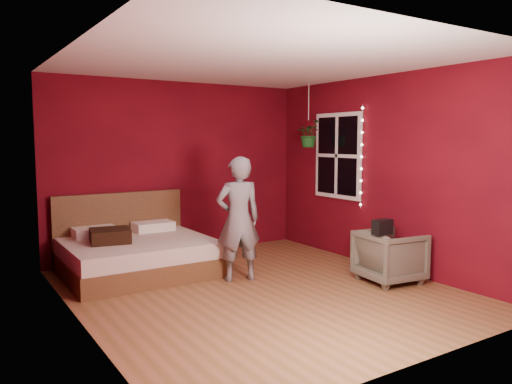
# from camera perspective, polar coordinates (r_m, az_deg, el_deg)

# --- Properties ---
(floor) EXTENTS (4.50, 4.50, 0.00)m
(floor) POSITION_cam_1_polar(r_m,az_deg,el_deg) (5.89, 0.45, -11.17)
(floor) COLOR #8F5A39
(floor) RESTS_ON ground
(room_walls) EXTENTS (4.04, 4.54, 2.62)m
(room_walls) POSITION_cam_1_polar(r_m,az_deg,el_deg) (5.62, 0.47, 5.40)
(room_walls) COLOR maroon
(room_walls) RESTS_ON ground
(window) EXTENTS (0.05, 0.97, 1.27)m
(window) POSITION_cam_1_polar(r_m,az_deg,el_deg) (7.54, 9.30, 4.11)
(window) COLOR white
(window) RESTS_ON room_walls
(fairy_lights) EXTENTS (0.04, 0.04, 1.45)m
(fairy_lights) POSITION_cam_1_polar(r_m,az_deg,el_deg) (7.14, 11.97, 3.96)
(fairy_lights) COLOR silver
(fairy_lights) RESTS_ON room_walls
(bed) EXTENTS (1.82, 1.54, 1.00)m
(bed) POSITION_cam_1_polar(r_m,az_deg,el_deg) (6.74, -13.56, -6.84)
(bed) COLOR brown
(bed) RESTS_ON ground
(person) EXTENTS (0.63, 0.49, 1.54)m
(person) POSITION_cam_1_polar(r_m,az_deg,el_deg) (6.13, -2.03, -3.11)
(person) COLOR slate
(person) RESTS_ON ground
(armchair) EXTENTS (0.78, 0.76, 0.63)m
(armchair) POSITION_cam_1_polar(r_m,az_deg,el_deg) (6.36, 15.05, -7.13)
(armchair) COLOR #696453
(armchair) RESTS_ON ground
(handbag) EXTENTS (0.25, 0.13, 0.18)m
(handbag) POSITION_cam_1_polar(r_m,az_deg,el_deg) (6.04, 14.24, -3.88)
(handbag) COLOR black
(handbag) RESTS_ON armchair
(throw_pillow) EXTENTS (0.55, 0.55, 0.17)m
(throw_pillow) POSITION_cam_1_polar(r_m,az_deg,el_deg) (6.54, -16.34, -4.81)
(throw_pillow) COLOR #311D10
(throw_pillow) RESTS_ON bed
(hanging_plant) EXTENTS (0.46, 0.44, 0.98)m
(hanging_plant) POSITION_cam_1_polar(r_m,az_deg,el_deg) (7.58, 6.00, 6.64)
(hanging_plant) COLOR silver
(hanging_plant) RESTS_ON room_walls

